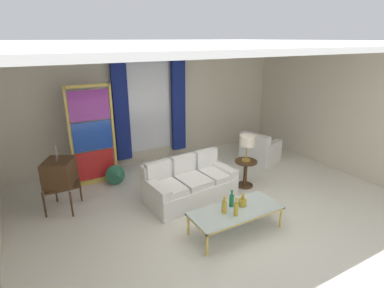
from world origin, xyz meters
name	(u,v)px	position (x,y,z in m)	size (l,w,h in m)	color
ground_plane	(219,208)	(0.00, 0.00, 0.00)	(16.00, 16.00, 0.00)	silver
wall_rear	(154,103)	(0.00, 3.06, 1.50)	(8.00, 0.12, 3.00)	beige
wall_right	(330,106)	(3.66, 0.60, 1.50)	(0.12, 7.00, 3.00)	beige
ceiling_slab	(199,42)	(0.00, 0.80, 3.02)	(8.00, 7.60, 0.04)	white
curtained_window	(150,95)	(-0.16, 2.89, 1.74)	(2.00, 0.17, 2.70)	white
couch_white_long	(188,184)	(-0.30, 0.67, 0.30)	(1.83, 1.08, 0.86)	white
coffee_table	(236,211)	(-0.17, -0.73, 0.38)	(1.56, 0.66, 0.41)	silver
bottle_blue_decanter	(236,208)	(-0.28, -0.87, 0.54)	(0.07, 0.07, 0.32)	gold
bottle_crystal_tall	(242,201)	(0.01, -0.67, 0.48)	(0.14, 0.14, 0.22)	gold
bottle_amber_squat	(224,206)	(-0.39, -0.71, 0.53)	(0.08, 0.08, 0.30)	gold
bottle_ruby_flask	(232,200)	(-0.17, -0.60, 0.53)	(0.08, 0.08, 0.31)	#196B3D
vintage_tv	(60,174)	(-2.58, 1.44, 0.73)	(0.71, 0.75, 1.35)	#472D19
armchair_white	(259,151)	(2.25, 1.46, 0.29)	(1.02, 1.01, 0.80)	white
stained_glass_divider	(93,138)	(-1.76, 2.27, 1.06)	(0.95, 0.05, 2.20)	gold
peacock_figurine	(117,176)	(-1.42, 1.92, 0.22)	(0.44, 0.60, 0.50)	beige
round_side_table	(245,171)	(1.03, 0.51, 0.36)	(0.48, 0.48, 0.59)	#472D19
table_lamp_brass	(247,142)	(1.03, 0.51, 1.03)	(0.32, 0.32, 0.57)	#B29338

